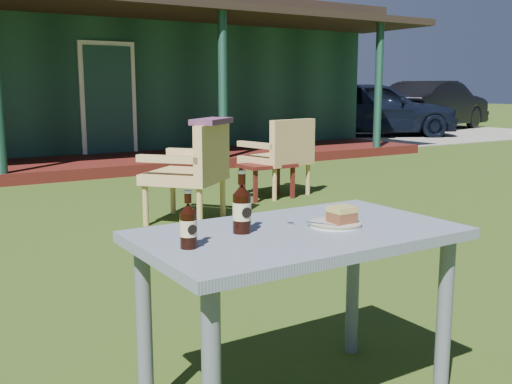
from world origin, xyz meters
TOP-DOWN VIEW (x-y plane):
  - ground at (0.00, 0.00)m, footprint 80.00×80.00m
  - gravel_strip at (10.50, 8.50)m, footprint 9.00×6.00m
  - car_near at (9.57, 8.19)m, footprint 4.53×3.51m
  - car_far at (12.79, 8.99)m, footprint 4.61×2.55m
  - cafe_table at (0.00, -1.60)m, footprint 1.20×0.70m
  - plate at (0.16, -1.62)m, footprint 0.20×0.20m
  - cake_slice at (0.18, -1.64)m, footprint 0.09×0.09m
  - fork at (0.09, -1.63)m, footprint 0.08×0.13m
  - cola_bottle_near at (-0.20, -1.53)m, footprint 0.07×0.07m
  - cola_bottle_far at (-0.46, -1.61)m, footprint 0.06×0.06m
  - bottle_cap at (0.02, -1.52)m, footprint 0.03×0.03m
  - armchair_left at (1.15, 1.60)m, footprint 0.93×0.93m
  - armchair_right at (2.62, 2.30)m, footprint 0.77×0.74m
  - floral_throw at (1.27, 1.46)m, footprint 0.56×0.52m
  - side_table at (2.39, 2.24)m, footprint 0.60×0.40m

SIDE VIEW (x-z plane):
  - ground at x=0.00m, z-range 0.00..0.00m
  - gravel_strip at x=10.50m, z-range 0.00..0.02m
  - side_table at x=2.39m, z-range 0.14..0.54m
  - armchair_right at x=2.62m, z-range 0.06..0.95m
  - armchair_left at x=1.15m, z-range 0.06..0.98m
  - cafe_table at x=0.00m, z-range 0.26..0.98m
  - car_near at x=9.57m, z-range 0.00..1.44m
  - car_far at x=12.79m, z-range 0.00..1.44m
  - bottle_cap at x=0.02m, z-range 0.72..0.73m
  - plate at x=0.16m, z-range 0.72..0.74m
  - fork at x=0.09m, z-range 0.73..0.74m
  - cake_slice at x=0.18m, z-range 0.73..0.80m
  - cola_bottle_far at x=-0.46m, z-range 0.70..0.90m
  - cola_bottle_near at x=-0.20m, z-range 0.70..0.93m
  - floral_throw at x=1.27m, z-range 0.92..0.97m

